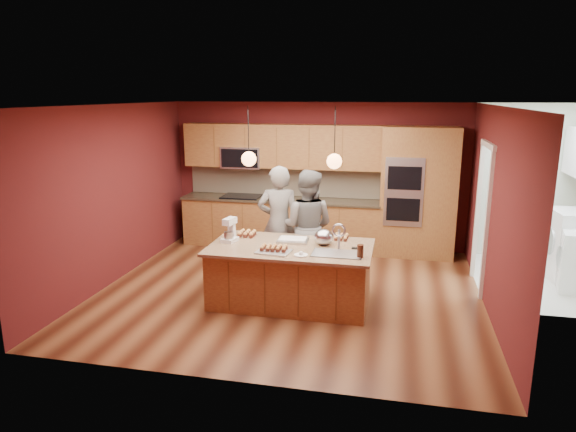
% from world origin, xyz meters
% --- Properties ---
extents(floor, '(5.50, 5.50, 0.00)m').
position_xyz_m(floor, '(0.00, 0.00, 0.00)').
color(floor, '#452011').
rests_on(floor, ground).
extents(ceiling, '(5.50, 5.50, 0.00)m').
position_xyz_m(ceiling, '(0.00, 0.00, 2.70)').
color(ceiling, white).
rests_on(ceiling, ground).
extents(wall_back, '(5.50, 0.00, 5.50)m').
position_xyz_m(wall_back, '(0.00, 2.50, 1.35)').
color(wall_back, '#551819').
rests_on(wall_back, ground).
extents(wall_front, '(5.50, 0.00, 5.50)m').
position_xyz_m(wall_front, '(0.00, -2.50, 1.35)').
color(wall_front, '#551819').
rests_on(wall_front, ground).
extents(wall_left, '(0.00, 5.00, 5.00)m').
position_xyz_m(wall_left, '(-2.75, 0.00, 1.35)').
color(wall_left, '#551819').
rests_on(wall_left, ground).
extents(wall_right, '(0.00, 5.00, 5.00)m').
position_xyz_m(wall_right, '(2.75, 0.00, 1.35)').
color(wall_right, '#551819').
rests_on(wall_right, ground).
extents(cabinet_run, '(3.74, 0.64, 2.30)m').
position_xyz_m(cabinet_run, '(-0.68, 2.25, 0.98)').
color(cabinet_run, brown).
rests_on(cabinet_run, floor).
extents(oven_column, '(1.30, 0.62, 2.30)m').
position_xyz_m(oven_column, '(1.85, 2.19, 1.15)').
color(oven_column, brown).
rests_on(oven_column, floor).
extents(doorway_trim, '(0.08, 1.11, 2.20)m').
position_xyz_m(doorway_trim, '(2.73, 0.80, 1.05)').
color(doorway_trim, white).
rests_on(doorway_trim, wall_right).
extents(pendant_left, '(0.20, 0.20, 0.80)m').
position_xyz_m(pendant_left, '(-0.48, -0.38, 2.00)').
color(pendant_left, black).
rests_on(pendant_left, ceiling).
extents(pendant_right, '(0.20, 0.20, 0.80)m').
position_xyz_m(pendant_right, '(0.67, -0.38, 2.00)').
color(pendant_right, black).
rests_on(pendant_right, ceiling).
extents(island, '(2.22, 1.25, 1.20)m').
position_xyz_m(island, '(0.11, -0.38, 0.42)').
color(island, brown).
rests_on(island, floor).
extents(person_left, '(0.73, 0.55, 1.80)m').
position_xyz_m(person_left, '(-0.27, 0.50, 0.90)').
color(person_left, black).
rests_on(person_left, floor).
extents(person_right, '(0.91, 0.74, 1.75)m').
position_xyz_m(person_right, '(0.17, 0.50, 0.87)').
color(person_right, slate).
rests_on(person_right, floor).
extents(stand_mixer, '(0.22, 0.27, 0.34)m').
position_xyz_m(stand_mixer, '(-0.79, -0.33, 0.96)').
color(stand_mixer, white).
rests_on(stand_mixer, island).
extents(sheet_cake, '(0.44, 0.34, 0.05)m').
position_xyz_m(sheet_cake, '(0.08, -0.15, 0.84)').
color(sheet_cake, '#BBBEC1').
rests_on(sheet_cake, island).
extents(cooling_rack, '(0.47, 0.36, 0.02)m').
position_xyz_m(cooling_rack, '(-0.06, -0.71, 0.83)').
color(cooling_rack, silver).
rests_on(cooling_rack, island).
extents(mixing_bowl, '(0.27, 0.27, 0.23)m').
position_xyz_m(mixing_bowl, '(0.53, -0.21, 0.93)').
color(mixing_bowl, '#B8B9BF').
rests_on(mixing_bowl, island).
extents(plate, '(0.18, 0.18, 0.01)m').
position_xyz_m(plate, '(0.32, -0.76, 0.83)').
color(plate, white).
rests_on(plate, island).
extents(tumbler, '(0.09, 0.09, 0.17)m').
position_xyz_m(tumbler, '(1.07, -0.67, 0.90)').
color(tumbler, '#391C10').
rests_on(tumbler, island).
extents(phone, '(0.14, 0.08, 0.01)m').
position_xyz_m(phone, '(1.00, -0.30, 0.82)').
color(phone, black).
rests_on(phone, island).
extents(cupcakes_left, '(0.26, 0.26, 0.08)m').
position_xyz_m(cupcakes_left, '(-0.63, -0.02, 0.86)').
color(cupcakes_left, tan).
rests_on(cupcakes_left, island).
extents(cupcakes_rack, '(0.36, 0.22, 0.06)m').
position_xyz_m(cupcakes_rack, '(-0.07, -0.66, 0.87)').
color(cupcakes_rack, tan).
rests_on(cupcakes_rack, island).
extents(cupcakes_right, '(0.21, 0.28, 0.06)m').
position_xyz_m(cupcakes_right, '(0.73, 0.12, 0.85)').
color(cupcakes_right, tan).
rests_on(cupcakes_right, island).
extents(dryer, '(0.74, 0.76, 1.10)m').
position_xyz_m(dryer, '(4.21, 1.47, 0.55)').
color(dryer, white).
rests_on(dryer, floor).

